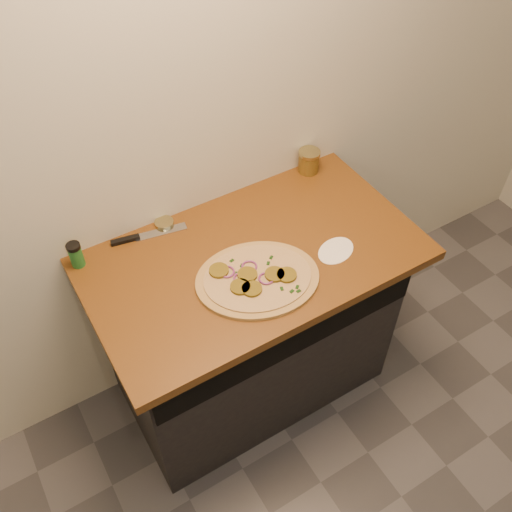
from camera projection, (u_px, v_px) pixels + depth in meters
cabinet at (250, 325)px, 2.40m from camera, size 1.10×0.60×0.86m
countertop at (253, 257)px, 2.05m from camera, size 1.20×0.70×0.04m
pizza at (257, 278)px, 1.94m from camera, size 0.52×0.52×0.03m
chefs_knife at (142, 236)px, 2.09m from camera, size 0.28×0.08×0.02m
mason_jar_lid at (164, 223)px, 2.13m from camera, size 0.08×0.08×0.02m
salsa_jar at (309, 161)px, 2.32m from camera, size 0.09×0.09×0.10m
spice_shaker at (76, 255)px, 1.96m from camera, size 0.05×0.05×0.10m
flour_spill at (336, 251)px, 2.04m from camera, size 0.19×0.19×0.00m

